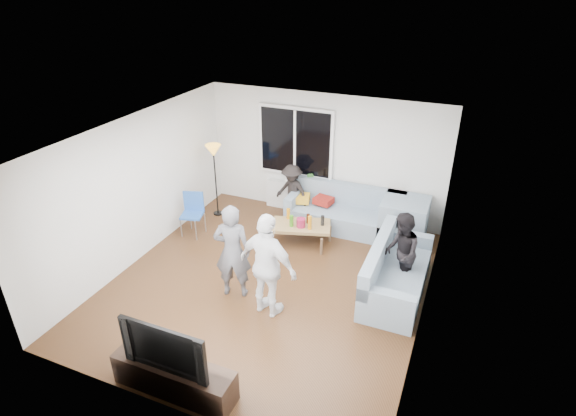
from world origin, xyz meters
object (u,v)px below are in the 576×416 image
at_px(spectator_right, 401,253).
at_px(tv_console, 174,377).
at_px(coffee_table, 301,234).
at_px(sofa_back_section, 344,209).
at_px(side_chair, 192,215).
at_px(television, 169,343).
at_px(sofa_right_section, 398,270).
at_px(player_left, 233,251).
at_px(player_right, 268,266).
at_px(spectator_back, 292,192).
at_px(floor_lamp, 216,181).

height_order(spectator_right, tv_console, spectator_right).
bearing_deg(coffee_table, sofa_back_section, 55.64).
relative_size(coffee_table, tv_console, 0.69).
relative_size(side_chair, spectator_right, 0.63).
relative_size(spectator_right, television, 1.19).
height_order(sofa_right_section, television, television).
xyz_separation_m(sofa_back_section, sofa_right_section, (1.39, -1.69, 0.00)).
distance_m(side_chair, tv_console, 3.89).
relative_size(side_chair, player_left, 0.54).
bearing_deg(sofa_back_section, tv_console, -99.04).
height_order(sofa_right_section, player_right, player_right).
distance_m(spectator_right, spectator_back, 3.02).
xyz_separation_m(side_chair, spectator_back, (1.53, 1.43, 0.16)).
xyz_separation_m(coffee_table, floor_lamp, (-2.09, 0.41, 0.58)).
relative_size(floor_lamp, spectator_right, 1.14).
bearing_deg(player_left, television, 80.51).
bearing_deg(sofa_right_section, sofa_back_section, 39.61).
distance_m(player_left, television, 2.04).
xyz_separation_m(side_chair, television, (1.92, -3.37, 0.34)).
relative_size(sofa_back_section, spectator_back, 1.93).
bearing_deg(sofa_right_section, spectator_back, 56.00).
relative_size(side_chair, player_right, 0.51).
relative_size(floor_lamp, spectator_back, 1.31).
height_order(coffee_table, spectator_right, spectator_right).
distance_m(sofa_back_section, coffee_table, 1.07).
distance_m(coffee_table, player_right, 2.21).
height_order(sofa_back_section, floor_lamp, floor_lamp).
xyz_separation_m(coffee_table, tv_console, (-0.17, -3.91, 0.02)).
relative_size(sofa_right_section, player_right, 1.18).
relative_size(sofa_back_section, coffee_table, 2.09).
height_order(sofa_right_section, spectator_right, spectator_right).
xyz_separation_m(sofa_right_section, player_left, (-2.41, -1.06, 0.38)).
relative_size(spectator_right, spectator_back, 1.15).
bearing_deg(tv_console, spectator_right, 55.85).
relative_size(player_right, spectator_back, 1.42).
xyz_separation_m(coffee_table, television, (-0.17, -3.91, 0.57)).
height_order(coffee_table, player_left, player_left).
distance_m(sofa_right_section, floor_lamp, 4.27).
bearing_deg(player_left, spectator_back, -103.93).
relative_size(sofa_back_section, side_chair, 2.67).
bearing_deg(television, floor_lamp, 113.92).
height_order(sofa_right_section, player_left, player_left).
relative_size(side_chair, tv_console, 0.54).
distance_m(side_chair, spectator_back, 2.10).
distance_m(floor_lamp, tv_console, 4.76).
bearing_deg(sofa_right_section, spectator_right, 0.00).
distance_m(side_chair, player_right, 2.86).
height_order(coffee_table, player_right, player_right).
bearing_deg(television, player_left, 97.19).
xyz_separation_m(sofa_back_section, player_left, (-1.01, -2.75, 0.38)).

